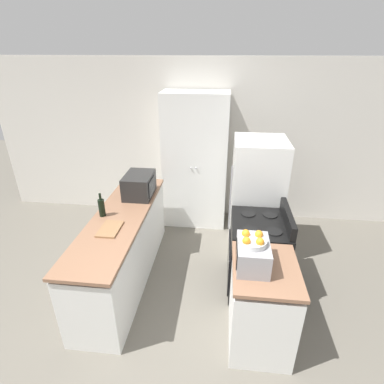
{
  "coord_description": "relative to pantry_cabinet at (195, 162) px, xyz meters",
  "views": [
    {
      "loc": [
        0.39,
        -1.72,
        2.7
      ],
      "look_at": [
        0.0,
        1.67,
        1.05
      ],
      "focal_mm": 28.0,
      "sensor_mm": 36.0,
      "label": 1
    }
  ],
  "objects": [
    {
      "name": "ground_plane",
      "position": [
        0.07,
        -2.75,
        -1.07
      ],
      "size": [
        14.0,
        14.0,
        0.0
      ],
      "primitive_type": "plane",
      "color": "#666056"
    },
    {
      "name": "wall_back",
      "position": [
        0.07,
        0.32,
        0.23
      ],
      "size": [
        7.0,
        0.06,
        2.6
      ],
      "color": "silver",
      "rests_on": "ground_plane"
    },
    {
      "name": "counter_left",
      "position": [
        -0.74,
        -1.53,
        -0.63
      ],
      "size": [
        0.6,
        2.24,
        0.92
      ],
      "color": "silver",
      "rests_on": "ground_plane"
    },
    {
      "name": "counter_right",
      "position": [
        0.88,
        -2.28,
        -0.63
      ],
      "size": [
        0.6,
        0.75,
        0.92
      ],
      "color": "silver",
      "rests_on": "ground_plane"
    },
    {
      "name": "pantry_cabinet",
      "position": [
        0.0,
        0.0,
        0.0
      ],
      "size": [
        1.0,
        0.57,
        2.14
      ],
      "color": "white",
      "rests_on": "ground_plane"
    },
    {
      "name": "stove",
      "position": [
        0.9,
        -1.51,
        -0.6
      ],
      "size": [
        0.66,
        0.75,
        1.08
      ],
      "color": "black",
      "rests_on": "ground_plane"
    },
    {
      "name": "refrigerator",
      "position": [
        0.91,
        -0.74,
        -0.24
      ],
      "size": [
        0.7,
        0.71,
        1.66
      ],
      "color": "white",
      "rests_on": "ground_plane"
    },
    {
      "name": "microwave",
      "position": [
        -0.65,
        -0.98,
        -0.0
      ],
      "size": [
        0.36,
        0.48,
        0.3
      ],
      "color": "black",
      "rests_on": "counter_left"
    },
    {
      "name": "wine_bottle",
      "position": [
        -0.93,
        -1.56,
        -0.04
      ],
      "size": [
        0.07,
        0.07,
        0.29
      ],
      "color": "black",
      "rests_on": "counter_left"
    },
    {
      "name": "toaster_oven",
      "position": [
        0.75,
        -2.26,
        -0.03
      ],
      "size": [
        0.29,
        0.41,
        0.24
      ],
      "color": "#939399",
      "rests_on": "counter_right"
    },
    {
      "name": "fruit_bowl",
      "position": [
        0.73,
        -2.27,
        0.13
      ],
      "size": [
        0.25,
        0.25,
        0.1
      ],
      "color": "silver",
      "rests_on": "toaster_oven"
    },
    {
      "name": "cutting_board",
      "position": [
        -0.74,
        -1.84,
        -0.14
      ],
      "size": [
        0.21,
        0.33,
        0.02
      ],
      "color": "#8E6642",
      "rests_on": "counter_left"
    }
  ]
}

